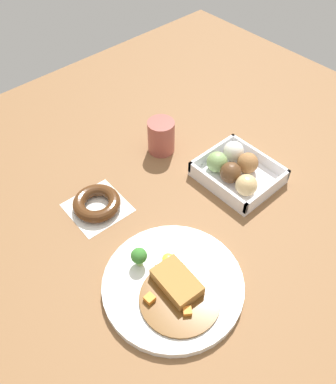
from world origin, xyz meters
The scene contains 5 objects.
ground_plane centered at (0.00, 0.00, 0.00)m, with size 1.60×1.60×0.00m, color brown.
curry_plate centered at (0.07, -0.16, 0.01)m, with size 0.29×0.29×0.06m.
donut_box centered at (-0.06, 0.17, 0.03)m, with size 0.19×0.17×0.07m.
chocolate_ring_donut centered at (-0.21, -0.15, 0.02)m, with size 0.14×0.14×0.03m.
coffee_mug centered at (-0.26, 0.10, 0.05)m, with size 0.07×0.07×0.09m, color #9E4C42.
Camera 1 is at (0.36, -0.43, 0.74)m, focal length 37.65 mm.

